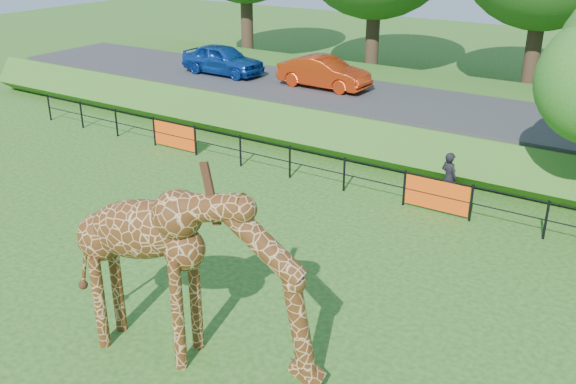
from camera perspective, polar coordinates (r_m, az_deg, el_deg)
name	(u,v)px	position (r m, az deg, el deg)	size (l,w,h in m)	color
ground	(166,312)	(14.31, -10.78, -10.42)	(90.00, 90.00, 0.00)	#225615
giraffe	(192,277)	(11.89, -8.52, -7.45)	(5.08, 0.93, 3.63)	#542D11
perimeter_fence	(344,174)	(19.86, 5.01, 1.58)	(28.07, 0.10, 1.10)	black
embankment	(434,114)	(26.36, 12.86, 6.77)	(40.00, 9.00, 1.30)	#225615
road	(421,105)	(24.82, 11.74, 7.56)	(40.00, 5.00, 0.12)	#2B2B2D
car_blue	(223,59)	(29.13, -5.81, 11.65)	(1.56, 3.87, 1.32)	#164AB6
car_red	(324,72)	(26.57, 3.22, 10.57)	(1.34, 3.85, 1.27)	red
visitor	(449,178)	(19.45, 14.09, 1.23)	(0.57, 0.38, 1.58)	black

